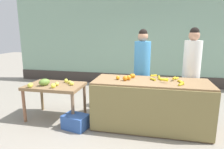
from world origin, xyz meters
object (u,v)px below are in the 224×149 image
object	(u,v)px
vendor_woman_white_shirt	(191,74)
produce_crate	(76,122)
vendor_woman_blue_shirt	(142,72)
produce_sack	(104,94)

from	to	relation	value
vendor_woman_white_shirt	produce_crate	world-z (taller)	vendor_woman_white_shirt
vendor_woman_blue_shirt	produce_sack	xyz separation A→B (m)	(-0.89, 0.23, -0.63)
vendor_woman_blue_shirt	vendor_woman_white_shirt	distance (m)	0.98
vendor_woman_blue_shirt	produce_crate	size ratio (longest dim) A/B	4.13
vendor_woman_blue_shirt	vendor_woman_white_shirt	xyz separation A→B (m)	(0.98, -0.04, 0.01)
vendor_woman_white_shirt	produce_crate	bearing A→B (deg)	-155.43
vendor_woman_white_shirt	produce_crate	size ratio (longest dim) A/B	4.19
vendor_woman_white_shirt	produce_crate	distance (m)	2.45
vendor_woman_white_shirt	produce_sack	world-z (taller)	vendor_woman_white_shirt
produce_crate	produce_sack	xyz separation A→B (m)	(0.24, 1.24, 0.16)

